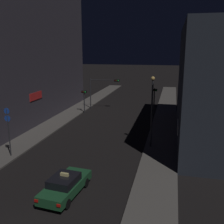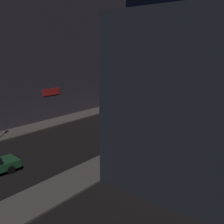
% 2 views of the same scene
% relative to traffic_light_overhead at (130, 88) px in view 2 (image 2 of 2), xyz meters
% --- Properties ---
extents(sidewalk_left, '(3.08, 60.03, 0.14)m').
position_rel_traffic_light_overhead_xyz_m(sidewalk_left, '(-3.70, -3.12, -3.54)').
color(sidewalk_left, '#5B5651').
rests_on(sidewalk_left, ground_plane).
extents(sidewalk_right, '(3.08, 60.03, 0.14)m').
position_rel_traffic_light_overhead_xyz_m(sidewalk_right, '(10.09, -3.12, -3.54)').
color(sidewalk_right, '#5B5651').
rests_on(sidewalk_right, ground_plane).
extents(building_facade_left, '(11.98, 24.68, 21.48)m').
position_rel_traffic_light_overhead_xyz_m(building_facade_left, '(-11.19, -6.29, 7.13)').
color(building_facade_left, '#3D3842').
rests_on(building_facade_left, ground_plane).
extents(traffic_light_overhead, '(4.79, 0.42, 4.91)m').
position_rel_traffic_light_overhead_xyz_m(traffic_light_overhead, '(0.00, 0.00, 0.00)').
color(traffic_light_overhead, '#2D2D33').
rests_on(traffic_light_overhead, ground_plane).
extents(traffic_light_left_kerb, '(0.80, 0.42, 3.47)m').
position_rel_traffic_light_overhead_xyz_m(traffic_light_left_kerb, '(-1.91, -3.09, -1.11)').
color(traffic_light_left_kerb, '#2D2D33').
rests_on(traffic_light_left_kerb, ground_plane).
extents(traffic_light_right_kerb, '(0.80, 0.42, 3.80)m').
position_rel_traffic_light_overhead_xyz_m(traffic_light_right_kerb, '(8.30, -1.10, -0.89)').
color(traffic_light_right_kerb, '#2D2D33').
rests_on(traffic_light_right_kerb, ground_plane).
extents(street_lamp_near_block, '(0.37, 0.37, 6.83)m').
position_rel_traffic_light_overhead_xyz_m(street_lamp_near_block, '(9.10, -15.23, 0.58)').
color(street_lamp_near_block, '#2D2D33').
rests_on(street_lamp_near_block, sidewalk_right).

